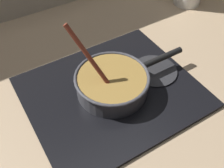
# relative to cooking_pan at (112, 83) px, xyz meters

# --- Properties ---
(ground) EXTENTS (2.40, 1.60, 0.04)m
(ground) POSITION_rel_cooking_pan_xyz_m (0.05, -0.17, -0.07)
(ground) COLOR #9E8466
(hob_plate) EXTENTS (0.56, 0.48, 0.01)m
(hob_plate) POSITION_rel_cooking_pan_xyz_m (-0.00, -0.00, -0.04)
(hob_plate) COLOR black
(hob_plate) RESTS_ON ground
(burner_ring) EXTENTS (0.18, 0.18, 0.01)m
(burner_ring) POSITION_rel_cooking_pan_xyz_m (-0.00, -0.00, -0.03)
(burner_ring) COLOR #592D0C
(burner_ring) RESTS_ON hob_plate
(spare_burner) EXTENTS (0.16, 0.16, 0.01)m
(spare_burner) POSITION_rel_cooking_pan_xyz_m (0.18, -0.00, -0.04)
(spare_burner) COLOR #262628
(spare_burner) RESTS_ON hob_plate
(cooking_pan) EXTENTS (0.41, 0.25, 0.25)m
(cooking_pan) POSITION_rel_cooking_pan_xyz_m (0.00, 0.00, 0.00)
(cooking_pan) COLOR #38383D
(cooking_pan) RESTS_ON hob_plate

